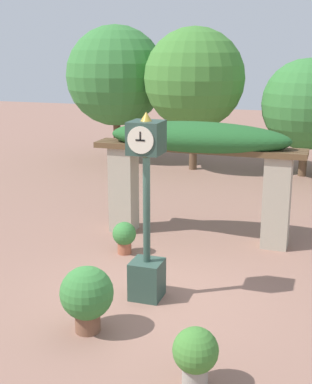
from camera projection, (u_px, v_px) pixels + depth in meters
The scene contains 7 objects.
ground_plane at pixel (152, 296), 9.42m from camera, with size 60.00×60.00×0.00m, color #8E6656.
pedestal_clock at pixel (147, 216), 8.98m from camera, with size 0.53×0.58×3.24m.
pergola at pixel (198, 154), 11.81m from camera, with size 4.71×1.16×2.68m.
potted_plant_near_left at pixel (195, 354), 6.76m from camera, with size 0.59×0.59×0.83m.
potted_plant_near_right at pixel (124, 236), 11.27m from camera, with size 0.50×0.50×0.69m.
potted_plant_far_left at pixel (87, 295), 8.10m from camera, with size 0.82×0.82×1.05m.
tree_line at pixel (256, 87), 18.27m from camera, with size 14.01×4.48×5.09m.
Camera 1 is at (2.79, -8.16, 4.22)m, focal length 50.00 mm.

